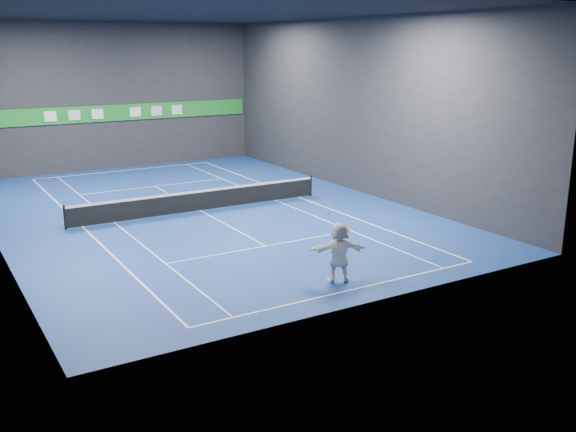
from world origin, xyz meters
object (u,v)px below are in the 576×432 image
tennis_net (200,200)px  player (339,252)px  tennis_racket (346,231)px  tennis_ball (329,213)px

tennis_net → player: bearing=-89.0°
tennis_racket → tennis_ball: bearing=-175.0°
tennis_ball → tennis_net: bearing=88.7°
tennis_ball → player: bearing=2.0°
player → tennis_ball: tennis_ball is taller
tennis_ball → tennis_racket: bearing=5.0°
player → tennis_racket: bearing=-147.7°
tennis_ball → tennis_racket: size_ratio=0.15×
tennis_net → tennis_racket: 11.06m
player → tennis_net: bearing=-66.3°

